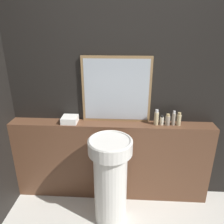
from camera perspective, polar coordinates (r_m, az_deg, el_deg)
name	(u,v)px	position (r m, az deg, el deg)	size (l,w,h in m)	color
wall_back	(112,92)	(2.36, -0.10, 5.15)	(8.00, 0.06, 2.50)	black
vanity_counter	(111,160)	(2.58, -0.27, -12.54)	(2.21, 0.20, 0.94)	brown
pedestal_sink	(110,178)	(2.26, -0.43, -16.82)	(0.42, 0.42, 0.95)	silver
mirror	(116,90)	(2.30, 1.15, 5.77)	(0.73, 0.03, 0.70)	#937047
towel_stack	(70,119)	(2.40, -10.96, -1.93)	(0.17, 0.16, 0.07)	white
shampoo_bottle	(156,118)	(2.34, 11.52, -1.50)	(0.05, 0.05, 0.17)	#C6B284
conditioner_bottle	(162,120)	(2.36, 12.87, -2.16)	(0.04, 0.04, 0.11)	beige
lotion_bottle	(168,120)	(2.36, 14.32, -2.01)	(0.05, 0.05, 0.12)	gray
body_wash_bottle	(173,119)	(2.37, 15.75, -1.66)	(0.04, 0.04, 0.16)	gray
hand_soap_bottle	(179,119)	(2.39, 17.05, -1.86)	(0.05, 0.05, 0.14)	#C6B284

